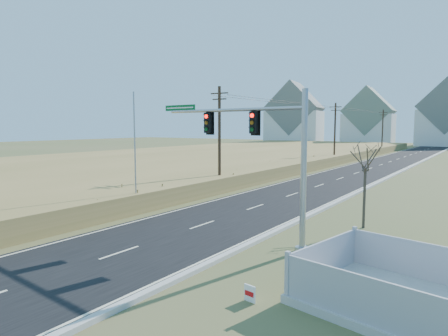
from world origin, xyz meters
TOP-DOWN VIEW (x-y plane):
  - ground at (0.00, 0.00)m, footprint 260.00×260.00m
  - road at (0.00, 50.00)m, footprint 8.00×180.00m
  - curb at (4.15, 50.00)m, footprint 0.30×180.00m
  - reed_marsh at (-24.00, 40.00)m, footprint 38.00×110.00m
  - utility_pole_near at (-6.50, 15.00)m, footprint 1.80×0.26m
  - utility_pole_mid at (-6.50, 45.00)m, footprint 1.80×0.26m
  - utility_pole_far at (-6.50, 75.00)m, footprint 1.80×0.26m
  - condo_nw at (-38.00, 100.00)m, footprint 17.69×13.38m
  - condo_nnw at (-18.00, 108.00)m, footprint 14.93×11.17m
  - condo_n at (2.00, 112.00)m, footprint 15.27×10.20m
  - traffic_signal_mast at (4.64, 3.01)m, footprint 9.05×1.06m
  - fence_enclosure at (11.87, -0.76)m, footprint 7.67×5.92m
  - open_sign at (7.21, -2.94)m, footprint 0.44×0.13m
  - flagpole at (-5.53, 4.22)m, footprint 0.35×0.35m
  - bare_tree at (7.63, 8.65)m, footprint 1.88×1.88m

SIDE VIEW (x-z plane):
  - ground at x=0.00m, z-range 0.00..0.00m
  - road at x=0.00m, z-range 0.00..0.06m
  - curb at x=4.15m, z-range 0.00..0.18m
  - open_sign at x=7.21m, z-range 0.02..0.56m
  - fence_enclosure at x=11.87m, z-range -0.49..1.09m
  - reed_marsh at x=-24.00m, z-range 0.00..1.30m
  - flagpole at x=-5.53m, z-range -0.78..6.97m
  - bare_tree at x=7.63m, z-range 1.53..6.51m
  - traffic_signal_mast at x=4.64m, z-range 0.82..8.04m
  - utility_pole_near at x=-6.50m, z-range 0.18..9.18m
  - utility_pole_mid at x=-6.50m, z-range 0.18..9.18m
  - utility_pole_far at x=-6.50m, z-range 0.18..9.18m
  - condo_nnw at x=-18.00m, z-range -1.58..15.45m
  - condo_n at x=2.00m, z-range -1.66..16.88m
  - condo_nw at x=-38.00m, z-range -1.82..17.23m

